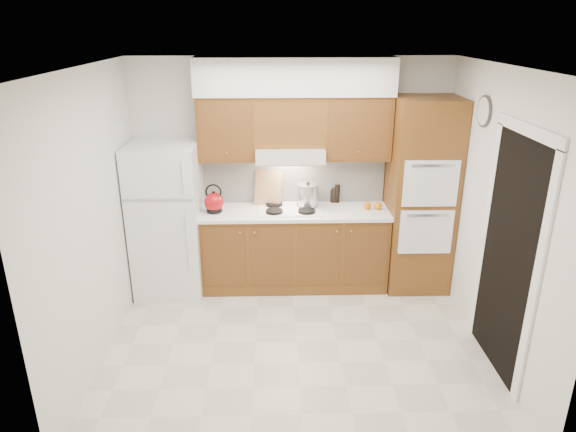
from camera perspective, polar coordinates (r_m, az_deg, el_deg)
The scene contains 26 objects.
floor at distance 5.18m, azimuth 0.94°, elevation -13.78°, with size 3.60×3.60×0.00m, color beige.
ceiling at distance 4.28m, azimuth 1.15°, elevation 16.24°, with size 3.60×3.60×0.00m, color white.
wall_back at distance 6.00m, azimuth 0.40°, elevation 4.90°, with size 3.60×0.02×2.60m, color silver.
wall_left at distance 4.84m, azimuth -20.77°, elevation -0.42°, with size 0.02×3.00×2.60m, color silver.
wall_right at distance 4.99m, azimuth 22.18°, elevation -0.01°, with size 0.02×3.00×2.60m, color silver.
fridge at distance 5.91m, azimuth -13.22°, elevation -0.39°, with size 0.75×0.72×1.72m, color white.
base_cabinets at distance 6.01m, azimuth 0.72°, elevation -3.71°, with size 2.11×0.60×0.90m, color brown.
countertop at distance 5.82m, azimuth 0.74°, elevation 0.47°, with size 2.13×0.62×0.04m, color white.
backsplash at distance 6.00m, azimuth 0.64°, elevation 4.13°, with size 2.11×0.03×0.56m, color white.
oven_cabinet at distance 5.97m, azimuth 14.46°, elevation 2.15°, with size 0.70×0.65×2.20m, color brown.
upper_cab_left at distance 5.73m, azimuth -6.80°, elevation 9.67°, with size 0.63×0.33×0.70m, color brown.
upper_cab_right at distance 5.78m, azimuth 7.68°, elevation 9.72°, with size 0.73×0.33×0.70m, color brown.
range_hood at distance 5.71m, azimuth 0.23°, elevation 6.94°, with size 0.75×0.45×0.15m, color silver.
upper_cab_over_hood at distance 5.69m, azimuth 0.22°, elevation 10.51°, with size 0.75×0.33×0.55m, color brown.
soffit at distance 5.61m, azimuth 0.76°, elevation 15.26°, with size 2.13×0.36×0.40m, color silver.
cooktop at distance 5.83m, azimuth 0.24°, elevation 0.77°, with size 0.74×0.50×0.01m, color white.
doorway at distance 4.78m, azimuth 23.23°, elevation -4.31°, with size 0.02×0.90×2.10m, color black.
wall_clock at distance 5.27m, azimuth 20.98°, elevation 10.82°, with size 0.30×0.30×0.02m, color #3F3833.
kettle at distance 5.77m, azimuth -8.22°, elevation 1.54°, with size 0.22×0.22×0.22m, color #9A0B10.
cutting_board at distance 5.92m, azimuth -2.23°, elevation 3.07°, with size 0.31×0.02×0.41m, color tan.
stock_pot at distance 5.86m, azimuth 2.22°, elevation 2.36°, with size 0.23×0.23×0.24m, color silver.
condiment_a at distance 6.06m, azimuth 5.50°, elevation 2.49°, with size 0.06×0.06×0.21m, color black.
condiment_b at distance 6.06m, azimuth 5.15°, elevation 2.32°, with size 0.06×0.06×0.18m, color black.
condiment_c at distance 6.07m, azimuth 4.98°, elevation 2.22°, with size 0.05×0.05×0.15m, color black.
orange_near at distance 5.91m, azimuth 9.98°, elevation 1.12°, with size 0.09×0.09×0.09m, color #D9610B.
orange_far at distance 5.89m, azimuth 8.81°, elevation 1.13°, with size 0.09×0.09×0.09m, color orange.
Camera 1 is at (-0.20, -4.26, 2.94)m, focal length 32.00 mm.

